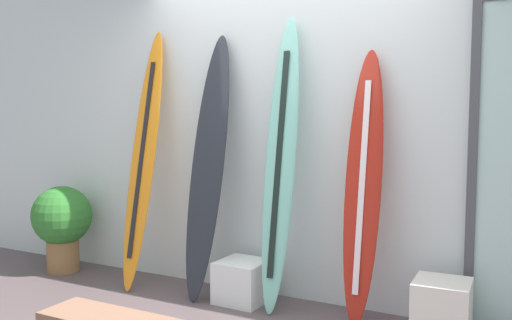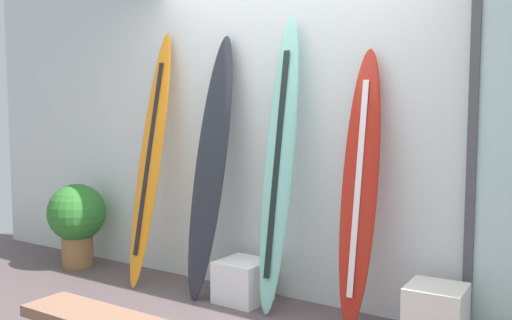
% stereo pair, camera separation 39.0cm
% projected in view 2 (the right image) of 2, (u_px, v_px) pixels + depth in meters
% --- Properties ---
extents(wall_back, '(7.20, 0.20, 2.80)m').
position_uv_depth(wall_back, '(296.00, 119.00, 4.48)').
color(wall_back, silver).
rests_on(wall_back, ground).
extents(surfboard_sunset, '(0.24, 0.52, 2.13)m').
position_uv_depth(surfboard_sunset, '(151.00, 158.00, 4.83)').
color(surfboard_sunset, orange).
rests_on(surfboard_sunset, ground).
extents(surfboard_charcoal, '(0.32, 0.50, 2.07)m').
position_uv_depth(surfboard_charcoal, '(210.00, 167.00, 4.51)').
color(surfboard_charcoal, '#24272E').
rests_on(surfboard_charcoal, ground).
extents(surfboard_seafoam, '(0.24, 0.43, 2.17)m').
position_uv_depth(surfboard_seafoam, '(279.00, 164.00, 4.18)').
color(surfboard_seafoam, '#81CEBC').
rests_on(surfboard_seafoam, ground).
extents(surfboard_crimson, '(0.26, 0.37, 1.90)m').
position_uv_depth(surfboard_crimson, '(360.00, 188.00, 3.88)').
color(surfboard_crimson, '#B02316').
rests_on(surfboard_crimson, ground).
extents(display_block_left, '(0.37, 0.37, 0.32)m').
position_uv_depth(display_block_left, '(243.00, 281.00, 4.42)').
color(display_block_left, white).
rests_on(display_block_left, ground).
extents(display_block_center, '(0.36, 0.36, 0.40)m').
position_uv_depth(display_block_center, '(436.00, 317.00, 3.56)').
color(display_block_center, white).
rests_on(display_block_center, ground).
extents(potted_plant, '(0.54, 0.54, 0.78)m').
position_uv_depth(potted_plant, '(77.00, 218.00, 5.36)').
color(potted_plant, olive).
rests_on(potted_plant, ground).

